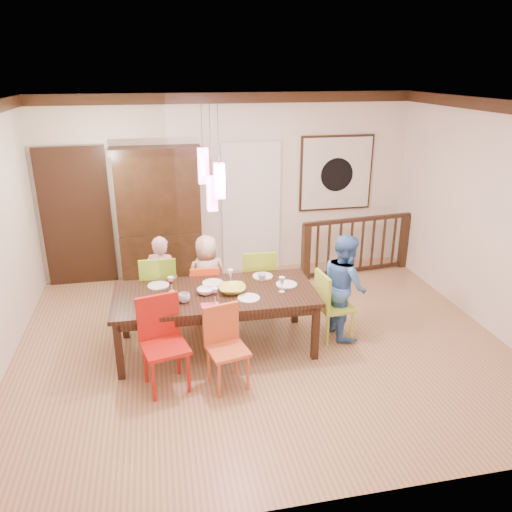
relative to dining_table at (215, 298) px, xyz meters
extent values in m
plane|color=#976E49|center=(0.57, -0.02, -0.68)|extent=(6.00, 6.00, 0.00)
plane|color=white|center=(0.57, -0.02, 2.22)|extent=(6.00, 6.00, 0.00)
plane|color=beige|center=(0.57, 2.48, 0.77)|extent=(6.00, 0.00, 6.00)
plane|color=beige|center=(3.57, -0.02, 0.77)|extent=(0.00, 5.00, 5.00)
cube|color=black|center=(-1.83, 2.43, 0.37)|extent=(1.04, 0.07, 2.24)
cube|color=silver|center=(0.92, 2.45, 0.37)|extent=(0.97, 0.05, 2.22)
cube|color=black|center=(2.37, 2.45, 0.92)|extent=(1.25, 0.04, 1.25)
cube|color=silver|center=(2.37, 2.43, 0.92)|extent=(1.18, 0.02, 1.18)
cylinder|color=black|center=(2.37, 2.41, 0.90)|extent=(0.56, 0.01, 0.56)
cube|color=#FF4C8B|center=(-0.08, 0.05, 1.57)|extent=(0.11, 0.11, 0.38)
cylinder|color=black|center=(-0.08, 0.05, 1.99)|extent=(0.01, 0.01, 0.46)
cube|color=#FF4C8B|center=(0.08, -0.05, 1.42)|extent=(0.11, 0.11, 0.38)
cylinder|color=black|center=(0.08, -0.05, 1.92)|extent=(0.01, 0.01, 0.61)
cube|color=#FF4C8B|center=(0.00, 0.00, 1.27)|extent=(0.11, 0.11, 0.38)
cylinder|color=black|center=(0.00, 0.00, 1.84)|extent=(0.01, 0.01, 0.76)
cube|color=black|center=(0.00, 0.00, 0.05)|extent=(2.41, 1.13, 0.05)
cube|color=black|center=(-1.12, 0.46, -0.33)|extent=(0.08, 0.08, 0.70)
cube|color=black|center=(1.12, 0.46, -0.33)|extent=(0.08, 0.08, 0.70)
cube|color=black|center=(-1.12, -0.46, -0.33)|extent=(0.08, 0.08, 0.70)
cube|color=black|center=(1.12, -0.46, -0.33)|extent=(0.08, 0.08, 0.70)
cube|color=black|center=(0.00, 0.48, -0.03)|extent=(2.20, 0.08, 0.10)
cube|color=black|center=(0.00, -0.48, -0.03)|extent=(2.20, 0.08, 0.10)
cube|color=#84C029|center=(-0.65, 0.73, -0.19)|extent=(0.48, 0.48, 0.04)
cube|color=#84C029|center=(-0.65, 0.73, 0.09)|extent=(0.46, 0.07, 0.50)
cylinder|color=#84C029|center=(-0.83, 0.55, -0.44)|extent=(0.04, 0.04, 0.48)
cylinder|color=#84C029|center=(-0.46, 0.55, -0.44)|extent=(0.04, 0.04, 0.48)
cylinder|color=#84C029|center=(-0.83, 0.92, -0.44)|extent=(0.04, 0.04, 0.48)
cylinder|color=#84C029|center=(-0.46, 0.92, -0.44)|extent=(0.04, 0.04, 0.48)
cube|color=#F44C17|center=(-0.06, 0.71, -0.27)|extent=(0.40, 0.40, 0.04)
cube|color=#F44C17|center=(-0.06, 0.71, -0.04)|extent=(0.38, 0.05, 0.42)
cylinder|color=#F44C17|center=(-0.21, 0.56, -0.48)|extent=(0.03, 0.03, 0.40)
cylinder|color=#F44C17|center=(0.10, 0.56, -0.48)|extent=(0.03, 0.03, 0.40)
cylinder|color=#F44C17|center=(-0.21, 0.86, -0.48)|extent=(0.03, 0.03, 0.40)
cylinder|color=#F44C17|center=(0.10, 0.86, -0.48)|extent=(0.03, 0.03, 0.40)
cube|color=#81A51E|center=(0.67, 0.77, -0.20)|extent=(0.47, 0.47, 0.04)
cube|color=#81A51E|center=(0.67, 0.77, 0.07)|extent=(0.45, 0.06, 0.49)
cylinder|color=#81A51E|center=(0.49, 0.58, -0.44)|extent=(0.04, 0.04, 0.47)
cylinder|color=#81A51E|center=(0.85, 0.58, -0.44)|extent=(0.04, 0.04, 0.47)
cylinder|color=#81A51E|center=(0.49, 0.95, -0.44)|extent=(0.04, 0.04, 0.47)
cylinder|color=#81A51E|center=(0.85, 0.95, -0.44)|extent=(0.04, 0.04, 0.47)
cube|color=#AF170F|center=(-0.63, -0.71, -0.19)|extent=(0.55, 0.55, 0.04)
cube|color=#AF170F|center=(-0.63, -0.71, 0.09)|extent=(0.46, 0.15, 0.50)
cylinder|color=#AF170F|center=(-0.81, -0.90, -0.44)|extent=(0.04, 0.04, 0.48)
cylinder|color=#AF170F|center=(-0.44, -0.90, -0.44)|extent=(0.04, 0.04, 0.48)
cylinder|color=#AF170F|center=(-0.81, -0.53, -0.44)|extent=(0.04, 0.04, 0.48)
cylinder|color=#AF170F|center=(-0.44, -0.53, -0.44)|extent=(0.04, 0.04, 0.48)
cube|color=#C95528|center=(0.02, -0.81, -0.24)|extent=(0.48, 0.48, 0.04)
cube|color=#C95528|center=(0.02, -0.81, 0.00)|extent=(0.40, 0.13, 0.44)
cylinder|color=#C95528|center=(-0.14, -0.97, -0.47)|extent=(0.03, 0.03, 0.42)
cylinder|color=#C95528|center=(0.19, -0.97, -0.47)|extent=(0.03, 0.03, 0.42)
cylinder|color=#C95528|center=(-0.14, -0.65, -0.47)|extent=(0.03, 0.03, 0.42)
cylinder|color=#C95528|center=(0.19, -0.65, -0.47)|extent=(0.03, 0.03, 0.42)
cube|color=#AAC636|center=(1.50, -0.07, -0.24)|extent=(0.45, 0.45, 0.04)
cube|color=#AAC636|center=(1.50, -0.07, 0.01)|extent=(0.08, 0.41, 0.45)
cylinder|color=#AAC636|center=(1.33, -0.23, -0.46)|extent=(0.04, 0.04, 0.43)
cylinder|color=#AAC636|center=(1.66, -0.23, -0.46)|extent=(0.04, 0.04, 0.43)
cylinder|color=#AAC636|center=(1.33, 0.10, -0.46)|extent=(0.04, 0.04, 0.43)
cylinder|color=#AAC636|center=(1.66, 0.10, -0.46)|extent=(0.04, 0.04, 0.43)
cube|color=black|center=(-0.58, 2.26, -0.27)|extent=(1.26, 0.44, 0.81)
cube|color=black|center=(-0.58, 2.28, 0.77)|extent=(1.26, 0.40, 1.26)
cube|color=black|center=(-0.58, 2.47, 0.77)|extent=(1.08, 0.02, 1.08)
cube|color=black|center=(-0.58, 2.28, 1.42)|extent=(1.36, 0.44, 0.10)
cube|color=black|center=(1.69, 1.93, -0.22)|extent=(0.13, 0.13, 0.92)
cube|color=black|center=(3.51, 1.93, -0.22)|extent=(0.13, 0.13, 0.92)
cube|color=black|center=(2.60, 1.93, 0.25)|extent=(1.94, 0.29, 0.06)
cube|color=black|center=(2.60, 1.93, -0.63)|extent=(1.82, 0.26, 0.05)
imported|color=beige|center=(-0.61, 0.79, -0.06)|extent=(0.52, 0.42, 1.23)
imported|color=beige|center=(-0.01, 0.86, -0.09)|extent=(0.62, 0.46, 1.17)
imported|color=#467AC5|center=(1.65, 0.03, 0.00)|extent=(0.55, 0.69, 1.35)
imported|color=gold|center=(0.20, -0.04, 0.11)|extent=(0.34, 0.34, 0.08)
imported|color=white|center=(-0.11, -0.02, 0.11)|extent=(0.21, 0.21, 0.06)
imported|color=silver|center=(-0.38, -0.19, 0.13)|extent=(0.16, 0.16, 0.11)
imported|color=silver|center=(0.62, 0.22, 0.12)|extent=(0.13, 0.13, 0.09)
cylinder|color=white|center=(-0.66, 0.31, 0.08)|extent=(0.26, 0.26, 0.01)
cylinder|color=white|center=(0.00, 0.26, 0.08)|extent=(0.26, 0.26, 0.01)
cylinder|color=white|center=(0.66, 0.34, 0.08)|extent=(0.26, 0.26, 0.01)
cylinder|color=white|center=(-0.70, -0.30, 0.08)|extent=(0.26, 0.26, 0.01)
cylinder|color=white|center=(0.36, -0.26, 0.08)|extent=(0.26, 0.26, 0.01)
cylinder|color=white|center=(0.89, 0.03, 0.08)|extent=(0.26, 0.26, 0.01)
cube|color=#D83359|center=(-0.11, -0.36, 0.08)|extent=(0.18, 0.14, 0.01)
camera|label=1|loc=(-0.60, -5.38, 2.58)|focal=35.00mm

